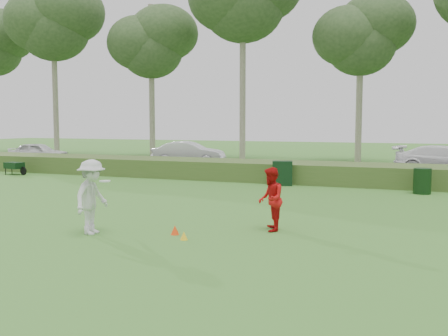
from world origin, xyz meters
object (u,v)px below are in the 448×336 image
at_px(player_white, 92,197).
at_px(utility_cabinet, 282,173).
at_px(cone_orange, 175,230).
at_px(player_red, 271,199).
at_px(car_right, 447,160).
at_px(trash_bin, 422,181).
at_px(car_left, 39,152).
at_px(car_mid, 189,153).
at_px(cone_yellow, 184,236).

relative_size(player_white, utility_cabinet, 1.72).
bearing_deg(cone_orange, player_red, 31.78).
bearing_deg(car_right, player_white, 166.04).
height_order(trash_bin, car_left, car_left).
distance_m(utility_cabinet, car_mid, 10.99).
bearing_deg(cone_orange, utility_cabinet, 90.04).
relative_size(cone_orange, car_right, 0.04).
distance_m(cone_orange, utility_cabinet, 10.50).
bearing_deg(car_mid, cone_orange, -166.94).
xyz_separation_m(cone_orange, cone_yellow, (0.45, -0.42, -0.02)).
bearing_deg(utility_cabinet, car_left, 147.75).
bearing_deg(car_mid, car_left, 87.41).
height_order(utility_cabinet, car_left, car_left).
relative_size(car_mid, car_right, 0.88).
height_order(player_white, utility_cabinet, player_white).
xyz_separation_m(utility_cabinet, car_left, (-18.76, 5.79, 0.19)).
bearing_deg(car_right, cone_yellow, 172.23).
xyz_separation_m(cone_orange, car_right, (6.98, 17.53, 0.70)).
height_order(player_red, car_left, player_red).
xyz_separation_m(car_left, car_right, (25.75, 1.26, 0.08)).
bearing_deg(car_mid, utility_cabinet, -143.79).
xyz_separation_m(player_red, car_mid, (-10.21, 16.61, -0.01)).
xyz_separation_m(utility_cabinet, car_right, (6.99, 7.04, 0.27)).
height_order(player_white, player_red, player_white).
bearing_deg(cone_orange, player_white, -161.10).
distance_m(player_red, utility_cabinet, 9.43).
relative_size(player_red, cone_yellow, 8.16).
relative_size(player_red, car_right, 0.32).
xyz_separation_m(utility_cabinet, trash_bin, (5.78, -0.55, -0.04)).
bearing_deg(car_right, car_mid, 100.79).
distance_m(player_white, car_left, 23.86).
distance_m(player_white, player_red, 4.52).
relative_size(cone_yellow, car_right, 0.04).
bearing_deg(trash_bin, car_right, 80.93).
relative_size(player_red, car_left, 0.42).
distance_m(cone_yellow, utility_cabinet, 10.93).
height_order(player_red, trash_bin, player_red).
relative_size(player_red, trash_bin, 1.64).
relative_size(cone_orange, trash_bin, 0.23).
distance_m(cone_orange, car_left, 24.85).
relative_size(player_white, cone_orange, 7.98).
bearing_deg(player_white, player_red, -67.05).
bearing_deg(utility_cabinet, cone_yellow, -102.68).
distance_m(trash_bin, car_right, 7.69).
bearing_deg(utility_cabinet, trash_bin, -20.50).
relative_size(player_white, car_mid, 0.41).
xyz_separation_m(player_white, trash_bin, (7.74, 10.62, -0.43)).
xyz_separation_m(trash_bin, car_right, (1.21, 7.59, 0.31)).
height_order(player_white, trash_bin, player_white).
relative_size(trash_bin, car_right, 0.19).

